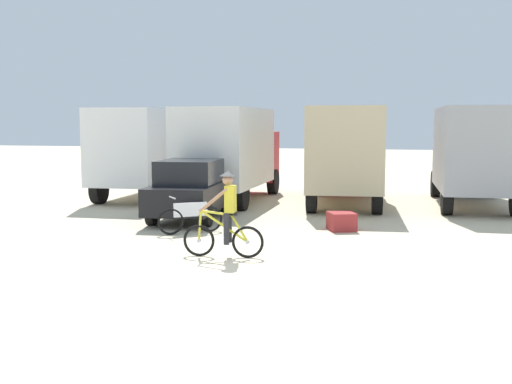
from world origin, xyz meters
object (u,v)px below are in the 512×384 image
cyclist_orange_shirt (226,218)px  bicycle_spare (190,218)px  box_truck_grey_hauler (474,152)px  sedan_parked (191,190)px  box_truck_avon_van (150,149)px  box_truck_white_box (230,150)px  box_truck_tan_camper (346,151)px  supply_crate (342,221)px

cyclist_orange_shirt → bicycle_spare: size_ratio=1.33×
box_truck_grey_hauler → sedan_parked: 9.80m
box_truck_avon_van → sedan_parked: box_truck_avon_van is taller
box_truck_white_box → cyclist_orange_shirt: size_ratio=3.76×
box_truck_white_box → box_truck_avon_van: bearing=173.9°
box_truck_tan_camper → supply_crate: (0.65, -5.40, -1.64)m
box_truck_white_box → box_truck_grey_hauler: same height
box_truck_avon_van → box_truck_grey_hauler: same height
box_truck_white_box → cyclist_orange_shirt: box_truck_white_box is taller
box_truck_white_box → bicycle_spare: box_truck_white_box is taller
sedan_parked → bicycle_spare: 2.47m
supply_crate → box_truck_white_box: bearing=132.8°
box_truck_tan_camper → supply_crate: size_ratio=9.63×
bicycle_spare → supply_crate: (3.66, 1.54, -0.16)m
box_truck_avon_van → box_truck_tan_camper: same height
box_truck_avon_van → bicycle_spare: bearing=-57.6°
box_truck_white_box → bicycle_spare: (1.13, -6.71, -1.48)m
box_truck_avon_van → box_truck_tan_camper: 7.51m
sedan_parked → bicycle_spare: sedan_parked is taller
box_truck_grey_hauler → sedan_parked: (-8.15, -5.35, -0.99)m
sedan_parked → supply_crate: (4.54, -0.72, -0.64)m
box_truck_avon_van → cyclist_orange_shirt: (6.29, -9.55, -1.03)m
box_truck_white_box → box_truck_tan_camper: size_ratio=0.98×
cyclist_orange_shirt → box_truck_tan_camper: bearing=82.6°
box_truck_white_box → box_truck_grey_hauler: (8.40, 0.90, 0.00)m
cyclist_orange_shirt → supply_crate: (1.87, 4.03, -0.61)m
box_truck_avon_van → cyclist_orange_shirt: size_ratio=3.79×
box_truck_tan_camper → bicycle_spare: bearing=-113.5°
box_truck_white_box → supply_crate: bearing=-47.2°
box_truck_grey_hauler → supply_crate: box_truck_grey_hauler is taller
sedan_parked → box_truck_grey_hauler: bearing=33.3°
box_truck_tan_camper → box_truck_grey_hauler: 4.31m
box_truck_tan_camper → box_truck_grey_hauler: same height
box_truck_grey_hauler → sedan_parked: size_ratio=1.57×
box_truck_tan_camper → box_truck_grey_hauler: (4.25, 0.67, 0.00)m
bicycle_spare → supply_crate: bicycle_spare is taller
box_truck_grey_hauler → bicycle_spare: 10.63m
box_truck_grey_hauler → bicycle_spare: (-7.27, -7.61, -1.48)m
cyclist_orange_shirt → bicycle_spare: bearing=125.9°
box_truck_avon_van → bicycle_spare: (4.49, -7.07, -1.48)m
bicycle_spare → supply_crate: 3.98m
box_truck_grey_hauler → cyclist_orange_shirt: 11.53m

